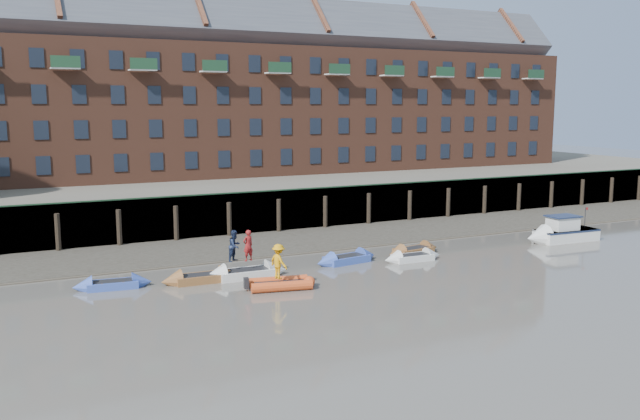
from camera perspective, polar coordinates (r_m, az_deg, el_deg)
ground at (r=32.87m, az=7.97°, el=-8.53°), size 220.00×220.00×0.00m
foreshore at (r=48.37m, az=-3.97°, el=-2.83°), size 110.00×8.00×0.50m
mud_band at (r=45.30m, az=-2.36°, el=-3.62°), size 110.00×1.60×0.10m
river_wall at (r=52.11m, az=-5.79°, el=-0.23°), size 110.00×1.23×3.30m
bank_terrace at (r=64.95m, az=-9.93°, el=1.48°), size 110.00×28.00×3.20m
apartment_terrace at (r=65.46m, az=-10.44°, el=11.37°), size 80.60×15.56×20.98m
rowboat_1 at (r=38.24m, az=-17.07°, el=-6.02°), size 4.22×1.65×1.19m
rowboat_2 at (r=38.40m, az=-9.98°, el=-5.67°), size 4.47×1.39×1.29m
rowboat_3 at (r=38.95m, az=-6.26°, el=-5.34°), size 5.00×1.59×1.44m
rowboat_4 at (r=42.41m, az=2.26°, el=-4.16°), size 4.62×1.97×1.30m
rowboat_5 at (r=43.34m, az=7.81°, el=-3.98°), size 4.06×1.30×1.17m
rowboat_6 at (r=45.29m, az=7.89°, el=-3.42°), size 4.35×1.88×1.22m
rib_tender at (r=36.62m, az=-3.17°, el=-6.20°), size 3.67×2.27×0.62m
motor_launch at (r=51.62m, az=19.25°, el=-1.88°), size 5.90×2.20×2.40m
person_rower_a at (r=38.71m, az=-6.08°, el=-2.98°), size 0.75×0.60×1.79m
person_rower_b at (r=38.68m, az=-7.19°, el=-3.00°), size 1.11×1.08×1.81m
person_rib_crew at (r=36.18m, az=-3.51°, el=-4.35°), size 1.01×1.36×1.88m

